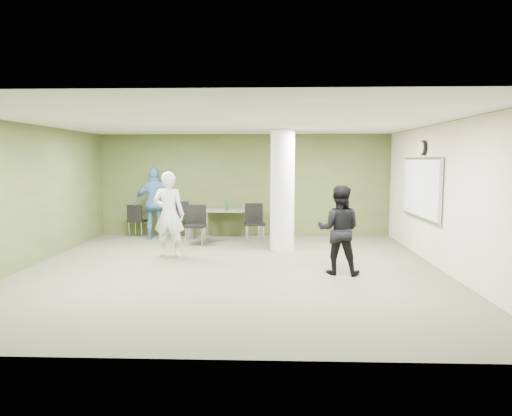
{
  "coord_description": "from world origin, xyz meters",
  "views": [
    {
      "loc": [
        0.76,
        -8.58,
        2.09
      ],
      "look_at": [
        0.42,
        1.0,
        1.08
      ],
      "focal_mm": 32.0,
      "sensor_mm": 36.0,
      "label": 1
    }
  ],
  "objects_px": {
    "woman_white": "(169,214)",
    "man_blue": "(155,203)",
    "folding_table": "(232,211)",
    "chair_back_left": "(137,218)",
    "man_black": "(339,230)"
  },
  "relations": [
    {
      "from": "woman_white",
      "to": "man_blue",
      "type": "xyz_separation_m",
      "value": [
        -0.87,
        2.23,
        0.03
      ]
    },
    {
      "from": "folding_table",
      "to": "man_blue",
      "type": "relative_size",
      "value": 0.85
    },
    {
      "from": "folding_table",
      "to": "chair_back_left",
      "type": "relative_size",
      "value": 1.8
    },
    {
      "from": "folding_table",
      "to": "chair_back_left",
      "type": "distance_m",
      "value": 2.61
    },
    {
      "from": "folding_table",
      "to": "woman_white",
      "type": "distance_m",
      "value": 2.7
    },
    {
      "from": "woman_white",
      "to": "man_blue",
      "type": "bearing_deg",
      "value": -64.13
    },
    {
      "from": "woman_white",
      "to": "man_blue",
      "type": "relative_size",
      "value": 0.97
    },
    {
      "from": "woman_white",
      "to": "man_blue",
      "type": "distance_m",
      "value": 2.4
    },
    {
      "from": "woman_white",
      "to": "man_black",
      "type": "height_order",
      "value": "woman_white"
    },
    {
      "from": "folding_table",
      "to": "man_black",
      "type": "bearing_deg",
      "value": -58.64
    },
    {
      "from": "folding_table",
      "to": "man_black",
      "type": "xyz_separation_m",
      "value": [
        2.3,
        -3.82,
        0.1
      ]
    },
    {
      "from": "chair_back_left",
      "to": "woman_white",
      "type": "relative_size",
      "value": 0.49
    },
    {
      "from": "man_black",
      "to": "man_blue",
      "type": "relative_size",
      "value": 0.86
    },
    {
      "from": "chair_back_left",
      "to": "woman_white",
      "type": "distance_m",
      "value": 2.88
    },
    {
      "from": "woman_white",
      "to": "man_blue",
      "type": "height_order",
      "value": "man_blue"
    }
  ]
}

